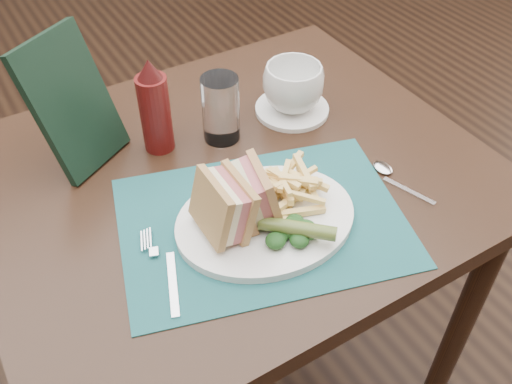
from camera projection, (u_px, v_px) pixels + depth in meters
floor at (163, 256)px, 1.86m from camera, size 7.00×7.00×0.00m
table_main at (236, 294)px, 1.29m from camera, size 0.90×0.75×0.75m
placemat at (262, 221)px, 0.94m from camera, size 0.54×0.44×0.00m
plate at (266, 220)px, 0.93m from camera, size 0.32×0.27×0.01m
sandwich_half_a at (211, 210)px, 0.86m from camera, size 0.08×0.10×0.10m
sandwich_half_b at (240, 195)px, 0.89m from camera, size 0.09×0.11×0.10m
kale_garnish at (290, 234)px, 0.88m from camera, size 0.11×0.08×0.03m
pickle_spear at (298, 228)px, 0.87m from camera, size 0.10×0.10×0.03m
fries_pile at (295, 184)px, 0.93m from camera, size 0.18×0.20×0.06m
fork at (164, 268)px, 0.86m from camera, size 0.09×0.17×0.01m
spoon at (400, 181)px, 1.00m from camera, size 0.08×0.15×0.01m
saucer at (292, 109)px, 1.16m from camera, size 0.18×0.18×0.01m
coffee_cup at (293, 87)px, 1.12m from camera, size 0.17×0.17×0.09m
drinking_glass at (221, 109)px, 1.06m from camera, size 0.08×0.08×0.13m
ketchup_bottle at (154, 106)px, 1.02m from camera, size 0.07×0.07×0.19m
check_presenter at (72, 103)px, 0.98m from camera, size 0.18×0.15×0.24m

